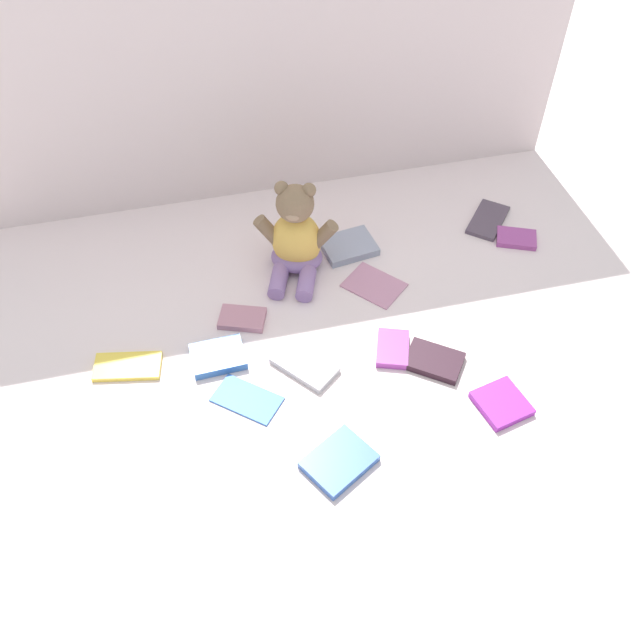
# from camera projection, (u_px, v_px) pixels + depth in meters

# --- Properties ---
(ground_plane) EXTENTS (3.20, 3.20, 0.00)m
(ground_plane) POSITION_uv_depth(u_px,v_px,m) (308.00, 317.00, 1.58)
(ground_plane) COLOR silver
(backdrop_drape) EXTENTS (1.52, 0.03, 0.79)m
(backdrop_drape) POSITION_uv_depth(u_px,v_px,m) (259.00, 45.00, 1.60)
(backdrop_drape) COLOR silver
(backdrop_drape) RESTS_ON ground_plane
(teddy_bear) EXTENTS (0.19, 0.20, 0.24)m
(teddy_bear) POSITION_uv_depth(u_px,v_px,m) (296.00, 239.00, 1.63)
(teddy_bear) COLOR #E5B24C
(teddy_bear) RESTS_ON ground_plane
(book_case_0) EXTENTS (0.15, 0.14, 0.01)m
(book_case_0) POSITION_uv_depth(u_px,v_px,m) (247.00, 399.00, 1.43)
(book_case_0) COLOR #2A5BB4
(book_case_0) RESTS_ON ground_plane
(book_case_1) EXTENTS (0.12, 0.10, 0.01)m
(book_case_1) POSITION_uv_depth(u_px,v_px,m) (242.00, 318.00, 1.57)
(book_case_1) COLOR #AD7284
(book_case_1) RESTS_ON ground_plane
(book_case_2) EXTENTS (0.10, 0.11, 0.02)m
(book_case_2) POSITION_uv_depth(u_px,v_px,m) (393.00, 349.00, 1.51)
(book_case_2) COLOR purple
(book_case_2) RESTS_ON ground_plane
(book_case_3) EXTENTS (0.14, 0.13, 0.02)m
(book_case_3) POSITION_uv_depth(u_px,v_px,m) (434.00, 361.00, 1.49)
(book_case_3) COLOR black
(book_case_3) RESTS_ON ground_plane
(book_case_4) EXTENTS (0.11, 0.10, 0.01)m
(book_case_4) POSITION_uv_depth(u_px,v_px,m) (516.00, 238.00, 1.75)
(book_case_4) COLOR #98418A
(book_case_4) RESTS_ON ground_plane
(book_case_5) EXTENTS (0.15, 0.15, 0.01)m
(book_case_5) POSITION_uv_depth(u_px,v_px,m) (488.00, 220.00, 1.80)
(book_case_5) COLOR #4B3D4C
(book_case_5) RESTS_ON ground_plane
(book_case_6) EXTENTS (0.14, 0.15, 0.01)m
(book_case_6) POSITION_uv_depth(u_px,v_px,m) (305.00, 365.00, 1.49)
(book_case_6) COLOR #A6A4A9
(book_case_6) RESTS_ON ground_plane
(book_case_7) EXTENTS (0.16, 0.15, 0.02)m
(book_case_7) POSITION_uv_depth(u_px,v_px,m) (339.00, 461.00, 1.33)
(book_case_7) COLOR #2E56A4
(book_case_7) RESTS_ON ground_plane
(book_case_8) EXTENTS (0.15, 0.09, 0.01)m
(book_case_8) POSITION_uv_depth(u_px,v_px,m) (128.00, 366.00, 1.49)
(book_case_8) COLOR yellow
(book_case_8) RESTS_ON ground_plane
(book_case_9) EXTENTS (0.11, 0.09, 0.02)m
(book_case_9) POSITION_uv_depth(u_px,v_px,m) (218.00, 357.00, 1.50)
(book_case_9) COLOR #3466AF
(book_case_9) RESTS_ON ground_plane
(book_case_10) EXTENTS (0.11, 0.12, 0.02)m
(book_case_10) POSITION_uv_depth(u_px,v_px,m) (502.00, 403.00, 1.42)
(book_case_10) COLOR purple
(book_case_10) RESTS_ON ground_plane
(book_case_11) EXTENTS (0.14, 0.11, 0.02)m
(book_case_11) POSITION_uv_depth(u_px,v_px,m) (349.00, 246.00, 1.72)
(book_case_11) COLOR #8A90A5
(book_case_11) RESTS_ON ground_plane
(book_case_12) EXTENTS (0.16, 0.16, 0.01)m
(book_case_12) POSITION_uv_depth(u_px,v_px,m) (374.00, 285.00, 1.65)
(book_case_12) COLOR #B57894
(book_case_12) RESTS_ON ground_plane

